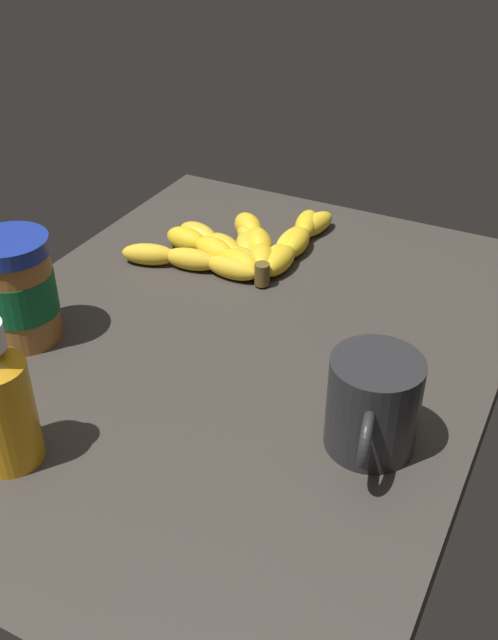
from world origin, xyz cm
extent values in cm
cube|color=#38332D|center=(0.00, 0.00, -2.37)|extent=(80.80, 60.29, 4.75)
ellipsoid|color=yellow|center=(17.14, 1.46, 1.64)|extent=(7.61, 3.74, 3.28)
ellipsoid|color=yellow|center=(23.06, 1.51, 1.64)|extent=(7.66, 3.86, 3.28)
ellipsoid|color=yellow|center=(28.92, 2.40, 1.64)|extent=(7.96, 4.83, 3.28)
ellipsoid|color=yellow|center=(17.28, 2.25, 1.52)|extent=(8.12, 3.88, 3.03)
ellipsoid|color=yellow|center=(23.53, 2.40, 1.52)|extent=(8.02, 3.53, 3.03)
ellipsoid|color=yellow|center=(29.70, 1.45, 1.52)|extent=(8.33, 4.81, 3.03)
ellipsoid|color=yellow|center=(16.23, 3.55, 1.81)|extent=(7.19, 6.05, 3.62)
ellipsoid|color=yellow|center=(20.42, 6.21, 1.81)|extent=(7.14, 6.67, 3.62)
ellipsoid|color=yellow|center=(24.04, 9.60, 1.81)|extent=(6.84, 7.06, 3.62)
ellipsoid|color=yellow|center=(15.54, 4.49, 1.49)|extent=(6.52, 6.42, 2.98)
ellipsoid|color=yellow|center=(19.42, 7.49, 1.49)|extent=(6.82, 5.77, 2.98)
ellipsoid|color=yellow|center=(23.85, 9.59, 1.49)|extent=(6.81, 4.85, 2.98)
ellipsoid|color=yellow|center=(14.84, 5.29, 1.66)|extent=(6.29, 7.40, 3.32)
ellipsoid|color=yellow|center=(17.23, 10.01, 1.66)|extent=(5.60, 7.40, 3.32)
ellipsoid|color=yellow|center=(18.86, 15.04, 1.66)|extent=(4.78, 7.23, 3.32)
ellipsoid|color=yellow|center=(14.13, 5.57, 1.72)|extent=(5.51, 7.29, 3.44)
ellipsoid|color=yellow|center=(15.67, 10.53, 1.72)|extent=(4.90, 7.13, 3.44)
ellipsoid|color=yellow|center=(16.62, 15.63, 1.72)|extent=(4.22, 6.88, 3.44)
ellipsoid|color=yellow|center=(12.76, 6.28, 1.49)|extent=(3.12, 7.65, 2.98)
ellipsoid|color=yellow|center=(12.34, 12.32, 1.49)|extent=(4.12, 7.97, 2.98)
ellipsoid|color=yellow|center=(10.90, 18.19, 1.49)|extent=(5.27, 8.15, 2.98)
cylinder|color=brown|center=(12.68, 1.74, 1.80)|extent=(2.00, 2.00, 3.00)
cylinder|color=#9E602D|center=(-10.25, 21.37, 5.56)|extent=(8.33, 8.33, 11.12)
cylinder|color=#0F592D|center=(-10.25, 21.37, 6.12)|extent=(8.50, 8.50, 5.00)
cylinder|color=navy|center=(-10.25, 21.37, 12.04)|extent=(8.75, 8.75, 1.84)
cylinder|color=orange|center=(-26.28, 9.02, 5.44)|extent=(6.08, 6.08, 10.89)
cylinder|color=#262628|center=(-9.01, -20.52, 4.94)|extent=(8.78, 8.78, 9.88)
torus|color=#262628|center=(-14.48, -21.70, 5.43)|extent=(5.44, 2.10, 5.35)
camera|label=1|loc=(-60.12, -33.54, 49.14)|focal=40.33mm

